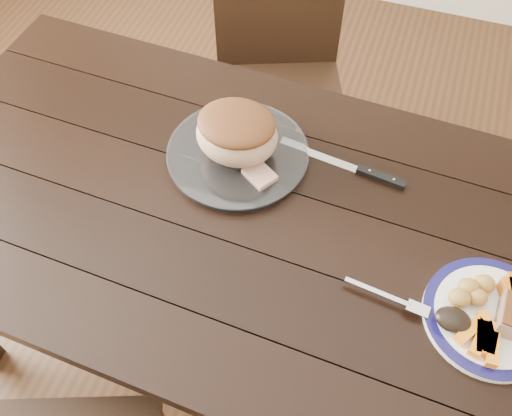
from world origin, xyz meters
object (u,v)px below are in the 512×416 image
(carving_knife, at_px, (365,172))
(fork, at_px, (393,299))
(chair_far, at_px, (279,69))
(dinner_plate, at_px, (489,317))
(roast_joint, at_px, (237,135))
(dining_table, at_px, (228,227))
(serving_platter, at_px, (238,155))

(carving_knife, bearing_deg, fork, -60.95)
(chair_far, distance_m, dinner_plate, 1.10)
(fork, height_order, roast_joint, roast_joint)
(dining_table, height_order, roast_joint, roast_joint)
(serving_platter, relative_size, carving_knife, 1.05)
(dining_table, bearing_deg, fork, -16.84)
(roast_joint, bearing_deg, chair_far, 96.74)
(dinner_plate, bearing_deg, fork, -171.59)
(dining_table, height_order, dinner_plate, dinner_plate)
(chair_far, height_order, fork, chair_far)
(chair_far, relative_size, dinner_plate, 3.50)
(chair_far, height_order, carving_knife, chair_far)
(fork, bearing_deg, carving_knife, 118.39)
(fork, xyz_separation_m, carving_knife, (-0.12, 0.32, -0.01))
(roast_joint, bearing_deg, dining_table, -81.08)
(serving_platter, xyz_separation_m, fork, (0.43, -0.27, 0.01))
(roast_joint, xyz_separation_m, carving_knife, (0.31, 0.05, -0.07))
(dining_table, height_order, chair_far, chair_far)
(chair_far, bearing_deg, dinner_plate, 108.47)
(chair_far, distance_m, carving_knife, 0.70)
(fork, relative_size, roast_joint, 0.91)
(carving_knife, bearing_deg, dining_table, -137.89)
(dinner_plate, height_order, fork, fork)
(dinner_plate, relative_size, fork, 1.49)
(dinner_plate, height_order, serving_platter, serving_platter)
(chair_far, xyz_separation_m, serving_platter, (0.07, -0.59, 0.23))
(fork, bearing_deg, roast_joint, 155.14)
(dinner_plate, relative_size, roast_joint, 1.36)
(roast_joint, height_order, carving_knife, roast_joint)
(dining_table, relative_size, dinner_plate, 6.18)
(dining_table, distance_m, serving_platter, 0.18)
(dinner_plate, distance_m, carving_knife, 0.43)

